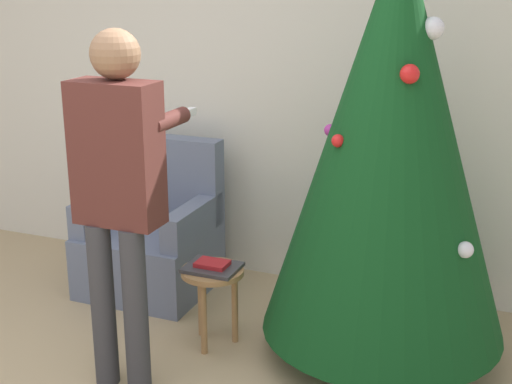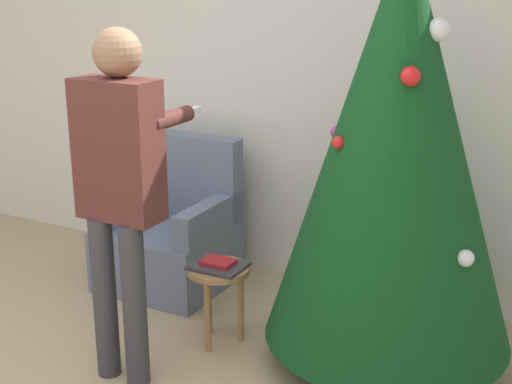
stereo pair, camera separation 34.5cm
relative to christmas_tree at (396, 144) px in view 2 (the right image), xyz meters
The scene contains 7 objects.
wall_back 1.36m from the christmas_tree, 142.05° to the left, with size 8.00×0.06×2.70m.
christmas_tree is the anchor object (origin of this frame).
armchair 1.84m from the christmas_tree, 167.89° to the left, with size 0.77×0.71×0.97m.
person_standing 1.35m from the christmas_tree, 147.97° to the right, with size 0.43×0.57×1.77m.
side_stool 1.24m from the christmas_tree, 166.74° to the right, with size 0.35×0.35×0.45m.
laptop 1.18m from the christmas_tree, 166.74° to the right, with size 0.29×0.23×0.02m.
book 1.17m from the christmas_tree, 166.74° to the right, with size 0.17×0.12×0.02m.
Camera 2 is at (2.04, -1.90, 2.02)m, focal length 50.00 mm.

